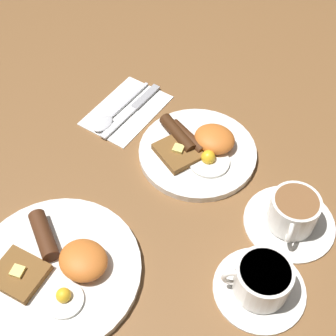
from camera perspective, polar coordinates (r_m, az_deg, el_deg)
name	(u,v)px	position (r m, az deg, el deg)	size (l,w,h in m)	color
ground_plane	(197,155)	(0.94, 3.59, 1.60)	(3.00, 3.00, 0.00)	brown
breakfast_plate_near	(198,149)	(0.93, 3.71, 2.34)	(0.24, 0.24, 0.05)	white
breakfast_plate_far	(57,269)	(0.81, -13.32, -11.84)	(0.28, 0.28, 0.05)	white
teacup_near	(292,215)	(0.85, 14.89, -5.55)	(0.16, 0.16, 0.07)	white
teacup_far	(261,282)	(0.77, 11.30, -13.45)	(0.15, 0.15, 0.07)	white
napkin	(127,110)	(1.03, -5.07, 7.07)	(0.12, 0.19, 0.01)	white
knife	(134,107)	(1.03, -4.15, 7.37)	(0.02, 0.19, 0.01)	silver
spoon	(108,119)	(1.01, -7.33, 5.99)	(0.04, 0.18, 0.01)	silver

